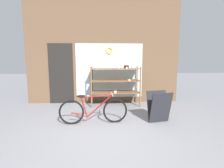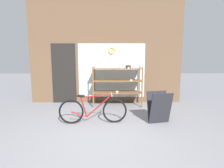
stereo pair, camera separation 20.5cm
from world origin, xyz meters
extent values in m
plane|color=gray|center=(0.00, 0.00, 0.00)|extent=(30.00, 30.00, 0.00)
cube|color=brown|center=(0.00, 2.96, 1.92)|extent=(5.38, 0.08, 3.83)
cube|color=silver|center=(0.20, 2.92, 1.15)|extent=(2.35, 0.02, 1.90)
cube|color=black|center=(-1.49, 2.91, 1.05)|extent=(0.84, 0.03, 2.10)
torus|color=gold|center=(0.20, 2.90, 1.85)|extent=(0.26, 0.06, 0.26)
cylinder|color=brown|center=(-0.41, 2.25, 0.66)|extent=(0.04, 0.04, 1.33)
cylinder|color=brown|center=(1.18, 2.25, 0.66)|extent=(0.04, 0.04, 1.33)
cylinder|color=brown|center=(-0.41, 2.80, 0.66)|extent=(0.04, 0.04, 1.33)
cylinder|color=brown|center=(1.18, 2.80, 0.66)|extent=(0.04, 0.04, 1.33)
cube|color=brown|center=(0.39, 2.53, 0.45)|extent=(1.63, 0.59, 0.02)
cube|color=brown|center=(0.39, 2.53, 0.85)|extent=(1.63, 0.59, 0.02)
cube|color=brown|center=(0.39, 2.53, 1.26)|extent=(1.63, 0.59, 0.02)
cylinder|color=#422619|center=(0.74, 2.38, 1.32)|extent=(0.17, 0.17, 0.10)
cube|color=white|center=(0.74, 2.29, 1.28)|extent=(0.05, 0.00, 0.04)
torus|color=pink|center=(0.86, 2.63, 1.29)|extent=(0.12, 0.12, 0.04)
cube|color=white|center=(0.86, 2.56, 1.28)|extent=(0.05, 0.00, 0.04)
torus|color=beige|center=(0.84, 2.44, 0.87)|extent=(0.12, 0.12, 0.03)
cube|color=white|center=(0.84, 2.38, 0.87)|extent=(0.05, 0.00, 0.04)
ellipsoid|color=beige|center=(0.37, 2.35, 0.50)|extent=(0.11, 0.09, 0.07)
cube|color=white|center=(0.37, 2.29, 0.48)|extent=(0.05, 0.00, 0.04)
ellipsoid|color=tan|center=(0.51, 2.56, 1.30)|extent=(0.08, 0.07, 0.06)
cube|color=white|center=(0.51, 2.51, 1.28)|extent=(0.05, 0.00, 0.04)
torus|color=black|center=(-0.81, 0.83, 0.30)|extent=(0.61, 0.08, 0.60)
torus|color=black|center=(0.26, 0.89, 0.30)|extent=(0.61, 0.08, 0.60)
cylinder|color=maroon|center=(-0.13, 0.87, 0.44)|extent=(0.64, 0.07, 0.56)
cylinder|color=maroon|center=(-0.19, 0.86, 0.68)|extent=(0.75, 0.07, 0.07)
cylinder|color=maroon|center=(-0.50, 0.84, 0.42)|extent=(0.17, 0.04, 0.51)
cylinder|color=maroon|center=(-0.62, 0.84, 0.23)|extent=(0.39, 0.05, 0.17)
ellipsoid|color=black|center=(-0.57, 0.84, 0.69)|extent=(0.22, 0.10, 0.06)
cylinder|color=#B2B2B7|center=(0.18, 0.88, 0.72)|extent=(0.05, 0.46, 0.02)
cube|color=#232328|center=(1.37, 0.77, 0.39)|extent=(0.56, 0.30, 0.77)
cube|color=#232328|center=(1.34, 0.95, 0.39)|extent=(0.56, 0.30, 0.77)
camera|label=1|loc=(-0.06, -3.29, 1.60)|focal=28.00mm
camera|label=2|loc=(0.14, -3.29, 1.60)|focal=28.00mm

